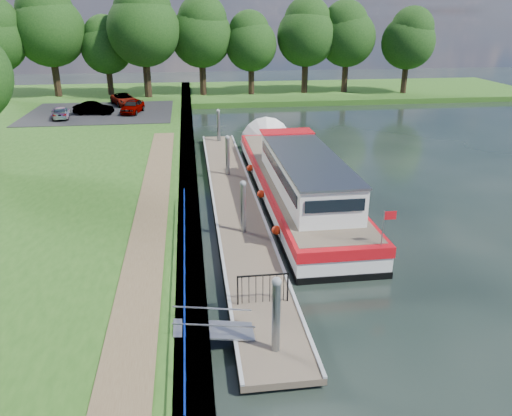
{
  "coord_description": "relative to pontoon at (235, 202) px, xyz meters",
  "views": [
    {
      "loc": [
        -2.3,
        -13.06,
        10.18
      ],
      "look_at": [
        0.66,
        8.91,
        1.4
      ],
      "focal_mm": 35.0,
      "sensor_mm": 36.0,
      "label": 1
    }
  ],
  "objects": [
    {
      "name": "bank_edge",
      "position": [
        -2.55,
        2.0,
        0.2
      ],
      "size": [
        1.1,
        90.0,
        0.78
      ],
      "primitive_type": "cube",
      "color": "#473D2D",
      "rests_on": "ground"
    },
    {
      "name": "ground",
      "position": [
        0.0,
        -13.0,
        -0.18
      ],
      "size": [
        160.0,
        160.0,
        0.0
      ],
      "primitive_type": "plane",
      "color": "black",
      "rests_on": "ground"
    },
    {
      "name": "gate_panel",
      "position": [
        -0.0,
        -10.8,
        0.97
      ],
      "size": [
        1.85,
        0.05,
        1.15
      ],
      "color": "black",
      "rests_on": "ground"
    },
    {
      "name": "far_bank",
      "position": [
        12.0,
        39.0,
        0.12
      ],
      "size": [
        60.0,
        18.0,
        0.6
      ],
      "primitive_type": "cube",
      "color": "#265017",
      "rests_on": "ground"
    },
    {
      "name": "car_b",
      "position": [
        -11.42,
        23.92,
        1.26
      ],
      "size": [
        3.81,
        1.77,
        1.21
      ],
      "primitive_type": "imported",
      "rotation": [
        0.0,
        0.0,
        1.43
      ],
      "color": "#999999",
      "rests_on": "carpark"
    },
    {
      "name": "footpath",
      "position": [
        -4.4,
        -5.0,
        0.62
      ],
      "size": [
        1.6,
        40.0,
        0.05
      ],
      "primitive_type": "cube",
      "color": "brown",
      "rests_on": "riverbank"
    },
    {
      "name": "barge",
      "position": [
        3.6,
        1.29,
        0.9
      ],
      "size": [
        4.36,
        21.15,
        4.78
      ],
      "color": "black",
      "rests_on": "ground"
    },
    {
      "name": "horizon_trees",
      "position": [
        -1.61,
        35.68,
        7.76
      ],
      "size": [
        54.38,
        10.03,
        12.87
      ],
      "color": "#332316",
      "rests_on": "ground"
    },
    {
      "name": "mooring_piles",
      "position": [
        0.0,
        0.0,
        1.1
      ],
      "size": [
        0.3,
        27.3,
        3.55
      ],
      "color": "gray",
      "rests_on": "ground"
    },
    {
      "name": "gangway",
      "position": [
        -1.85,
        -12.5,
        0.44
      ],
      "size": [
        2.58,
        1.0,
        0.92
      ],
      "color": "#A5A8AD",
      "rests_on": "ground"
    },
    {
      "name": "carpark",
      "position": [
        -11.0,
        25.0,
        0.62
      ],
      "size": [
        14.0,
        12.0,
        0.06
      ],
      "primitive_type": "cube",
      "color": "black",
      "rests_on": "riverbank"
    },
    {
      "name": "pontoon",
      "position": [
        0.0,
        0.0,
        0.0
      ],
      "size": [
        2.5,
        30.0,
        0.56
      ],
      "color": "brown",
      "rests_on": "ground"
    },
    {
      "name": "car_c",
      "position": [
        -14.14,
        22.39,
        1.19
      ],
      "size": [
        2.06,
        3.89,
        1.08
      ],
      "primitive_type": "imported",
      "rotation": [
        0.0,
        0.0,
        3.3
      ],
      "color": "#999999",
      "rests_on": "carpark"
    },
    {
      "name": "car_d",
      "position": [
        -9.07,
        28.82,
        1.26
      ],
      "size": [
        3.53,
        4.85,
        1.23
      ],
      "primitive_type": "imported",
      "rotation": [
        0.0,
        0.0,
        0.38
      ],
      "color": "#999999",
      "rests_on": "carpark"
    },
    {
      "name": "car_a",
      "position": [
        -7.75,
        24.16,
        1.31
      ],
      "size": [
        2.33,
        4.12,
        1.32
      ],
      "primitive_type": "imported",
      "rotation": [
        0.0,
        0.0,
        -0.21
      ],
      "color": "#999999",
      "rests_on": "carpark"
    },
    {
      "name": "blue_fence",
      "position": [
        -2.75,
        -10.0,
        1.13
      ],
      "size": [
        0.04,
        18.04,
        0.72
      ],
      "color": "#0C2DBF",
      "rests_on": "riverbank"
    }
  ]
}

